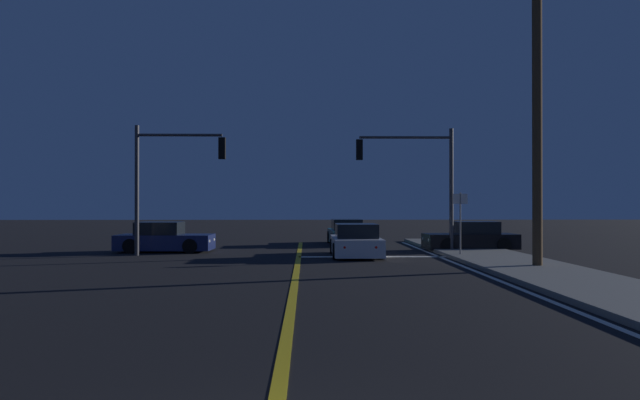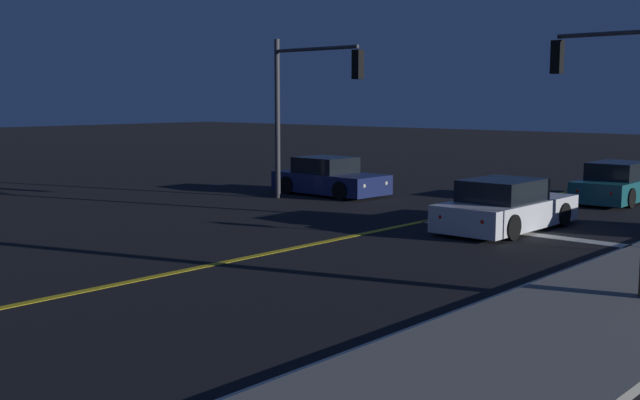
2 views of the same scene
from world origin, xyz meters
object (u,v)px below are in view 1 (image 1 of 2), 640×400
car_lead_oncoming_teal (346,233)px  traffic_signal_near_right (416,169)px  car_following_oncoming_white (356,242)px  car_parked_curb_black (471,238)px  car_side_waiting_navy (164,239)px  utility_pole_right (537,90)px  street_sign_corner (460,214)px  traffic_signal_far_left (170,169)px

car_lead_oncoming_teal → traffic_signal_near_right: traffic_signal_near_right is taller
car_following_oncoming_white → car_parked_curb_black: size_ratio=1.09×
car_lead_oncoming_teal → traffic_signal_near_right: 6.92m
car_following_oncoming_white → car_side_waiting_navy: bearing=163.3°
car_side_waiting_navy → car_following_oncoming_white: (8.39, -2.53, 0.00)m
traffic_signal_near_right → utility_pole_right: bearing=110.2°
car_side_waiting_navy → street_sign_corner: size_ratio=1.64×
car_lead_oncoming_teal → street_sign_corner: street_sign_corner is taller
car_parked_curb_black → street_sign_corner: (-1.43, -3.74, 1.16)m
car_parked_curb_black → traffic_signal_near_right: bearing=106.5°
car_parked_curb_black → car_lead_oncoming_teal: bearing=47.2°
car_following_oncoming_white → car_parked_curb_black: bearing=28.2°
car_parked_curb_black → street_sign_corner: 4.17m
car_following_oncoming_white → car_lead_oncoming_teal: bearing=89.4°
car_side_waiting_navy → traffic_signal_near_right: bearing=88.8°
utility_pole_right → car_lead_oncoming_teal: bearing=112.8°
car_side_waiting_navy → traffic_signal_far_left: size_ratio=0.79×
car_following_oncoming_white → utility_pole_right: 9.29m
car_following_oncoming_white → traffic_signal_far_left: size_ratio=0.85×
car_side_waiting_navy → car_parked_curb_black: size_ratio=1.01×
car_following_oncoming_white → traffic_signal_far_left: (-7.70, 0.62, 3.03)m
utility_pole_right → car_parked_curb_black: bearing=89.8°
car_side_waiting_navy → car_lead_oncoming_teal: 9.86m
traffic_signal_near_right → car_side_waiting_navy: bearing=-2.6°
traffic_signal_near_right → utility_pole_right: 8.09m
car_side_waiting_navy → traffic_signal_far_left: traffic_signal_far_left is taller
car_lead_oncoming_teal → traffic_signal_far_left: size_ratio=0.86×
traffic_signal_near_right → car_lead_oncoming_teal: bearing=-63.8°
car_following_oncoming_white → street_sign_corner: street_sign_corner is taller
traffic_signal_near_right → traffic_signal_far_left: traffic_signal_near_right is taller
car_lead_oncoming_teal → car_parked_curb_black: size_ratio=1.10×
utility_pole_right → street_sign_corner: utility_pole_right is taller
car_side_waiting_navy → car_parked_curb_black: same height
car_following_oncoming_white → street_sign_corner: size_ratio=1.78×
car_side_waiting_navy → car_lead_oncoming_teal: size_ratio=0.92×
traffic_signal_far_left → utility_pole_right: bearing=-24.2°
utility_pole_right → traffic_signal_far_left: bearing=155.8°
car_lead_oncoming_teal → utility_pole_right: (5.42, -12.87, 5.28)m
car_parked_curb_black → traffic_signal_near_right: size_ratio=0.77×
car_lead_oncoming_teal → utility_pole_right: 14.93m
car_parked_curb_black → traffic_signal_far_left: 13.78m
car_parked_curb_black → utility_pole_right: bearing=177.2°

